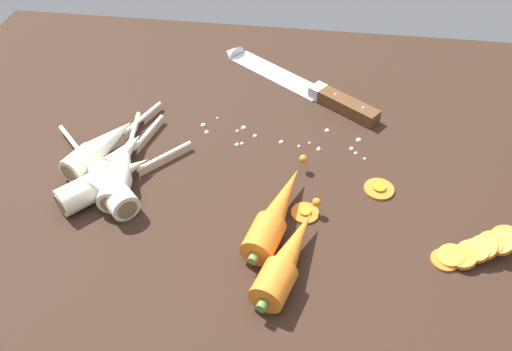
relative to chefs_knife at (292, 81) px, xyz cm
name	(u,v)px	position (x,y,z in cm)	size (l,w,h in cm)	color
ground_plane	(258,183)	(-2.94, -24.23, -2.65)	(120.00, 90.00, 4.00)	#332116
chefs_knife	(292,81)	(0.00, 0.00, 0.00)	(30.25, 22.85, 4.18)	silver
whole_carrot	(276,213)	(0.76, -33.50, 1.45)	(7.94, 20.20, 4.20)	orange
whole_carrot_second	(287,258)	(2.88, -40.72, 1.45)	(8.27, 18.07, 4.20)	orange
parsnip_front	(121,169)	(-22.25, -28.08, 1.33)	(5.71, 21.56, 4.00)	silver
parsnip_mid_left	(106,181)	(-23.57, -30.70, 1.33)	(15.85, 17.46, 4.00)	silver
parsnip_mid_right	(116,164)	(-23.33, -27.00, 1.33)	(6.99, 19.77, 4.00)	silver
parsnip_back	(103,178)	(-24.23, -30.17, 1.33)	(18.19, 18.32, 4.00)	silver
parsnip_outer	(102,146)	(-26.76, -23.60, 1.33)	(10.07, 20.24, 4.00)	silver
carrot_slice_stack	(476,250)	(26.05, -35.64, 0.68)	(10.77, 6.34, 3.67)	orange
carrot_slice_stray_near	(305,212)	(4.49, -31.31, -0.29)	(3.82, 3.82, 0.70)	orange
carrot_slice_stray_mid	(379,188)	(14.63, -25.25, -0.29)	(4.29, 4.29, 0.70)	orange
mince_crumbs	(277,136)	(-0.97, -15.54, -0.28)	(26.71, 7.47, 0.90)	beige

